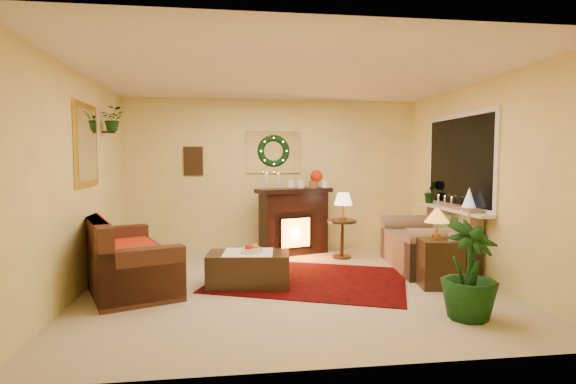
{
  "coord_description": "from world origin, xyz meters",
  "views": [
    {
      "loc": [
        -0.78,
        -5.45,
        1.57
      ],
      "look_at": [
        0.0,
        0.35,
        1.15
      ],
      "focal_mm": 28.0,
      "sensor_mm": 36.0,
      "label": 1
    }
  ],
  "objects": [
    {
      "name": "floor",
      "position": [
        0.0,
        0.0,
        0.0
      ],
      "size": [
        5.0,
        5.0,
        0.0
      ],
      "primitive_type": "plane",
      "color": "beige",
      "rests_on": "ground"
    },
    {
      "name": "ceiling",
      "position": [
        0.0,
        0.0,
        2.6
      ],
      "size": [
        5.0,
        5.0,
        0.0
      ],
      "primitive_type": "plane",
      "color": "white",
      "rests_on": "ground"
    },
    {
      "name": "wall_back",
      "position": [
        0.0,
        2.25,
        1.3
      ],
      "size": [
        5.0,
        5.0,
        0.0
      ],
      "primitive_type": "plane",
      "color": "#EFD88C",
      "rests_on": "ground"
    },
    {
      "name": "wall_front",
      "position": [
        0.0,
        -2.25,
        1.3
      ],
      "size": [
        5.0,
        5.0,
        0.0
      ],
      "primitive_type": "plane",
      "color": "#EFD88C",
      "rests_on": "ground"
    },
    {
      "name": "wall_left",
      "position": [
        -2.5,
        0.0,
        1.3
      ],
      "size": [
        4.5,
        4.5,
        0.0
      ],
      "primitive_type": "plane",
      "color": "#EFD88C",
      "rests_on": "ground"
    },
    {
      "name": "wall_right",
      "position": [
        2.5,
        0.0,
        1.3
      ],
      "size": [
        4.5,
        4.5,
        0.0
      ],
      "primitive_type": "plane",
      "color": "#EFD88C",
      "rests_on": "ground"
    },
    {
      "name": "area_rug",
      "position": [
        0.27,
        0.24,
        0.01
      ],
      "size": [
        2.94,
        2.6,
        0.01
      ],
      "primitive_type": "cube",
      "rotation": [
        0.0,
        0.0,
        -0.37
      ],
      "color": "maroon",
      "rests_on": "floor"
    },
    {
      "name": "sofa",
      "position": [
        -2.04,
        0.31,
        0.43
      ],
      "size": [
        1.59,
        2.23,
        0.88
      ],
      "primitive_type": "cube",
      "rotation": [
        0.0,
        0.0,
        0.38
      ],
      "color": "brown",
      "rests_on": "floor"
    },
    {
      "name": "red_throw",
      "position": [
        -2.11,
        0.44,
        0.46
      ],
      "size": [
        0.83,
        1.35,
        0.02
      ],
      "primitive_type": "cube",
      "color": "red",
      "rests_on": "sofa"
    },
    {
      "name": "fireplace",
      "position": [
        0.3,
        1.89,
        0.55
      ],
      "size": [
        1.18,
        0.71,
        1.03
      ],
      "primitive_type": "cube",
      "rotation": [
        0.0,
        0.0,
        0.34
      ],
      "color": "#301F18",
      "rests_on": "floor"
    },
    {
      "name": "poinsettia",
      "position": [
        0.69,
        1.91,
        1.3
      ],
      "size": [
        0.21,
        0.21,
        0.21
      ],
      "primitive_type": "sphere",
      "color": "red",
      "rests_on": "fireplace"
    },
    {
      "name": "mantel_candle_a",
      "position": [
        -0.15,
        1.89,
        1.26
      ],
      "size": [
        0.06,
        0.06,
        0.17
      ],
      "primitive_type": "cylinder",
      "color": "white",
      "rests_on": "fireplace"
    },
    {
      "name": "mantel_candle_b",
      "position": [
        0.05,
        1.89,
        1.26
      ],
      "size": [
        0.06,
        0.06,
        0.17
      ],
      "primitive_type": "cylinder",
      "color": "white",
      "rests_on": "fireplace"
    },
    {
      "name": "mantel_mirror",
      "position": [
        0.0,
        2.23,
        1.7
      ],
      "size": [
        0.92,
        0.02,
        0.72
      ],
      "primitive_type": "cube",
      "color": "white",
      "rests_on": "wall_back"
    },
    {
      "name": "wreath",
      "position": [
        0.0,
        2.19,
        1.72
      ],
      "size": [
        0.55,
        0.11,
        0.55
      ],
      "primitive_type": "torus",
      "rotation": [
        1.57,
        0.0,
        0.0
      ],
      "color": "#194719",
      "rests_on": "wall_back"
    },
    {
      "name": "wall_art",
      "position": [
        -1.35,
        2.23,
        1.55
      ],
      "size": [
        0.32,
        0.03,
        0.48
      ],
      "primitive_type": "cube",
      "color": "#381E11",
      "rests_on": "wall_back"
    },
    {
      "name": "gold_mirror",
      "position": [
        -2.48,
        0.3,
        1.75
      ],
      "size": [
        0.03,
        0.84,
        1.0
      ],
      "primitive_type": "cube",
      "color": "gold",
      "rests_on": "wall_left"
    },
    {
      "name": "hanging_plant",
      "position": [
        -2.34,
        1.05,
        1.97
      ],
      "size": [
        0.33,
        0.28,
        0.36
      ],
      "primitive_type": "imported",
      "color": "#194719",
      "rests_on": "wall_left"
    },
    {
      "name": "loveseat",
      "position": [
        2.06,
        0.68,
        0.42
      ],
      "size": [
        1.1,
        1.71,
        0.94
      ],
      "primitive_type": "cube",
      "rotation": [
        0.0,
        0.0,
        -0.1
      ],
      "color": "gray",
      "rests_on": "floor"
    },
    {
      "name": "window_frame",
      "position": [
        2.48,
        0.55,
        1.55
      ],
      "size": [
        0.03,
        1.86,
        1.36
      ],
      "primitive_type": "cube",
      "color": "white",
      "rests_on": "wall_right"
    },
    {
      "name": "window_glass",
      "position": [
        2.47,
        0.55,
        1.55
      ],
      "size": [
        0.02,
        1.7,
        1.22
      ],
      "primitive_type": "cube",
      "color": "black",
      "rests_on": "wall_right"
    },
    {
      "name": "window_sill",
      "position": [
        2.38,
        0.55,
        0.87
      ],
      "size": [
        0.22,
        1.86,
        0.04
      ],
      "primitive_type": "cube",
      "color": "white",
      "rests_on": "wall_right"
    },
    {
      "name": "mini_tree",
      "position": [
        2.39,
        0.1,
        1.04
      ],
      "size": [
        0.22,
        0.22,
        0.32
      ],
      "primitive_type": "cone",
      "color": "white",
      "rests_on": "window_sill"
    },
    {
      "name": "sill_plant",
      "position": [
        2.38,
        1.22,
        1.08
      ],
      "size": [
        0.25,
        0.2,
        0.46
      ],
      "primitive_type": "imported",
      "color": "#164912",
      "rests_on": "window_sill"
    },
    {
      "name": "side_table_round",
      "position": [
        1.02,
        1.48,
        0.33
      ],
      "size": [
        0.61,
        0.61,
        0.61
      ],
      "primitive_type": "cylinder",
      "rotation": [
        0.0,
        0.0,
        0.38
      ],
      "color": "#422417",
      "rests_on": "floor"
    },
    {
      "name": "lamp_cream",
      "position": [
        1.03,
        1.46,
        0.88
      ],
      "size": [
        0.29,
        0.29,
        0.45
      ],
      "primitive_type": "cone",
      "color": "#FFEBAD",
      "rests_on": "side_table_round"
    },
    {
      "name": "end_table_square",
      "position": [
        1.8,
        -0.27,
        0.27
      ],
      "size": [
        0.55,
        0.55,
        0.59
      ],
      "primitive_type": "cube",
      "rotation": [
        0.0,
        0.0,
        -0.15
      ],
      "color": "#432917",
      "rests_on": "floor"
    },
    {
      "name": "lamp_tiffany",
      "position": [
        1.77,
        -0.25,
        0.74
      ],
      "size": [
        0.3,
        0.3,
        0.44
      ],
      "primitive_type": "cone",
      "color": "#FF8D43",
      "rests_on": "end_table_square"
    },
    {
      "name": "coffee_table",
      "position": [
        -0.53,
        0.05,
        0.21
      ],
      "size": [
        1.06,
        0.66,
        0.42
      ],
      "primitive_type": "cube",
      "rotation": [
        0.0,
        0.0,
        -0.12
      ],
      "color": "#4A2B13",
      "rests_on": "floor"
    },
    {
      "name": "fruit_bowl",
      "position": [
        -0.49,
        0.02,
        0.45
      ],
      "size": [
        0.27,
        0.27,
        0.06
      ],
      "primitive_type": "cylinder",
      "color": "silver",
      "rests_on": "coffee_table"
    },
    {
      "name": "floor_palm",
      "position": [
        1.57,
        -1.39,
        0.45
      ],
      "size": [
        2.07,
        2.07,
        2.89
      ],
      "primitive_type": "imported",
      "rotation": [
        0.0,
        0.0,
        0.34
      ],
      "color": "#275323",
      "rests_on": "floor"
    }
  ]
}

